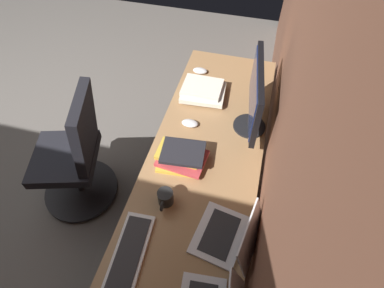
# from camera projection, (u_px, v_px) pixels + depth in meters

# --- Properties ---
(floor_plane) EXTENTS (5.32, 5.32, 0.00)m
(floor_plane) POSITION_uv_depth(u_px,v_px,m) (10.00, 138.00, 2.81)
(floor_plane) COLOR #59544F
(wall_back) EXTENTS (5.01, 0.10, 2.60)m
(wall_back) POSITION_uv_depth(u_px,v_px,m) (304.00, 54.00, 1.44)
(wall_back) COLOR brown
(wall_back) RESTS_ON ground
(desk) EXTENTS (2.19, 0.65, 0.73)m
(desk) POSITION_uv_depth(u_px,v_px,m) (200.00, 177.00, 1.77)
(desk) COLOR #936D47
(desk) RESTS_ON ground
(drawer_pedestal) EXTENTS (0.40, 0.51, 0.69)m
(drawer_pedestal) POSITION_uv_depth(u_px,v_px,m) (197.00, 228.00, 1.91)
(drawer_pedestal) COLOR #936D47
(drawer_pedestal) RESTS_ON ground
(monitor_primary) EXTENTS (0.52, 0.20, 0.44)m
(monitor_primary) POSITION_uv_depth(u_px,v_px,m) (255.00, 96.00, 1.73)
(monitor_primary) COLOR black
(monitor_primary) RESTS_ON desk
(laptop_leftmost) EXTENTS (0.33, 0.33, 0.22)m
(laptop_leftmost) POSITION_uv_depth(u_px,v_px,m) (232.00, 235.00, 1.43)
(laptop_leftmost) COLOR silver
(laptop_leftmost) RESTS_ON desk
(keyboard_main) EXTENTS (0.43, 0.16, 0.02)m
(keyboard_main) POSITION_uv_depth(u_px,v_px,m) (128.00, 256.00, 1.41)
(keyboard_main) COLOR silver
(keyboard_main) RESTS_ON desk
(mouse_main) EXTENTS (0.06, 0.10, 0.03)m
(mouse_main) POSITION_uv_depth(u_px,v_px,m) (190.00, 123.00, 1.92)
(mouse_main) COLOR silver
(mouse_main) RESTS_ON desk
(mouse_spare) EXTENTS (0.06, 0.10, 0.03)m
(mouse_spare) POSITION_uv_depth(u_px,v_px,m) (200.00, 71.00, 2.24)
(mouse_spare) COLOR silver
(mouse_spare) RESTS_ON desk
(book_stack_near) EXTENTS (0.23, 0.29, 0.09)m
(book_stack_near) POSITION_uv_depth(u_px,v_px,m) (181.00, 156.00, 1.73)
(book_stack_near) COLOR gold
(book_stack_near) RESTS_ON desk
(book_stack_far) EXTENTS (0.25, 0.30, 0.08)m
(book_stack_far) POSITION_uv_depth(u_px,v_px,m) (203.00, 91.00, 2.07)
(book_stack_far) COLOR #B2383D
(book_stack_far) RESTS_ON desk
(coffee_mug) EXTENTS (0.12, 0.08, 0.09)m
(coffee_mug) POSITION_uv_depth(u_px,v_px,m) (165.00, 198.00, 1.56)
(coffee_mug) COLOR black
(coffee_mug) RESTS_ON desk
(office_chair) EXTENTS (0.56, 0.60, 0.97)m
(office_chair) POSITION_uv_depth(u_px,v_px,m) (76.00, 158.00, 2.11)
(office_chair) COLOR black
(office_chair) RESTS_ON ground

